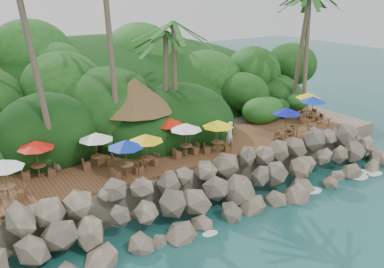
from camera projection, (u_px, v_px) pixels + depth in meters
ground at (248, 218)px, 24.65m from camera, size 140.00×140.00×0.00m
land_base at (130, 128)px, 37.03m from camera, size 32.00×25.20×2.10m
jungle_hill at (99, 118)px, 43.34m from camera, size 44.80×28.00×15.40m
seawall at (228, 187)px, 25.87m from camera, size 29.00×4.00×2.30m
terrace at (192, 151)px, 28.70m from camera, size 26.00×5.00×0.20m
jungle_foliage at (135, 143)px, 36.58m from camera, size 44.00×16.00×12.00m
foam_line at (245, 215)px, 24.88m from camera, size 25.20×0.80×0.06m
palapa at (135, 94)px, 28.80m from camera, size 5.44×5.44×4.60m
dining_clusters at (185, 126)px, 27.48m from camera, size 25.57×5.09×2.23m
railing at (303, 130)px, 30.66m from camera, size 6.10×0.10×1.00m
waiter at (229, 134)px, 28.90m from camera, size 0.73×0.57×1.79m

